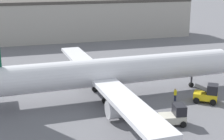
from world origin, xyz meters
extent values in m
plane|color=slate|center=(0.00, 0.00, 0.00)|extent=(400.00, 400.00, 0.00)
cylinder|color=white|center=(0.00, 0.00, 3.54)|extent=(34.41, 4.66, 3.70)
cube|color=white|center=(-2.01, 10.35, 2.89)|extent=(3.65, 17.18, 0.50)
cube|color=white|center=(-1.42, -10.44, 2.89)|extent=(3.65, 17.18, 0.50)
cylinder|color=#B7B7BC|center=(-1.93, 7.78, 1.43)|extent=(3.04, 2.21, 2.13)
cylinder|color=#B7B7BC|center=(-1.50, -7.88, 1.43)|extent=(3.04, 2.21, 2.13)
cylinder|color=#38383D|center=(12.35, 0.34, 0.85)|extent=(0.28, 0.28, 1.69)
cylinder|color=black|center=(12.35, 0.34, 0.35)|extent=(0.71, 0.37, 0.70)
cylinder|color=#38383D|center=(-1.65, -2.45, 0.85)|extent=(0.28, 0.28, 1.69)
cylinder|color=black|center=(-1.65, -2.45, 0.45)|extent=(0.91, 0.37, 0.90)
cylinder|color=#38383D|center=(-1.78, 2.36, 0.85)|extent=(0.28, 0.28, 1.69)
cylinder|color=black|center=(-1.78, 2.36, 0.45)|extent=(0.91, 0.37, 0.90)
cylinder|color=#1E2338|center=(7.40, -4.14, 0.42)|extent=(0.28, 0.28, 0.83)
cylinder|color=yellow|center=(7.40, -4.14, 1.16)|extent=(0.38, 0.38, 0.66)
sphere|color=tan|center=(7.40, -4.14, 1.61)|extent=(0.24, 0.24, 0.24)
cube|color=beige|center=(3.67, -10.67, 0.75)|extent=(3.03, 2.29, 0.79)
cube|color=black|center=(4.43, -10.79, 1.70)|extent=(1.47, 1.86, 1.13)
cylinder|color=black|center=(4.47, -11.75, 0.35)|extent=(0.74, 0.39, 0.71)
cylinder|color=black|center=(4.78, -9.90, 0.35)|extent=(0.74, 0.39, 0.71)
cylinder|color=black|center=(2.56, -11.44, 0.35)|extent=(0.74, 0.39, 0.71)
cylinder|color=black|center=(2.86, -9.59, 0.35)|extent=(0.74, 0.39, 0.71)
cube|color=yellow|center=(10.99, -5.64, 0.82)|extent=(3.52, 3.29, 0.84)
cube|color=black|center=(11.66, -6.14, 1.84)|extent=(2.07, 2.15, 1.20)
cube|color=#333333|center=(10.56, -5.32, 1.84)|extent=(2.28, 2.17, 0.72)
cylinder|color=black|center=(11.27, -7.02, 0.40)|extent=(0.80, 0.70, 0.79)
cylinder|color=black|center=(12.39, -5.50, 0.40)|extent=(0.80, 0.70, 0.79)
cylinder|color=black|center=(9.59, -5.78, 0.40)|extent=(0.80, 0.70, 0.79)
cylinder|color=black|center=(10.72, -4.26, 0.40)|extent=(0.80, 0.70, 0.79)
camera|label=1|loc=(-13.02, -42.19, 16.09)|focal=55.00mm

